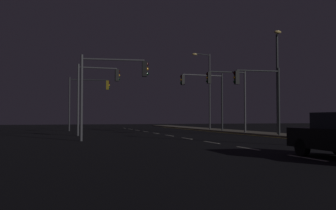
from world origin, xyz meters
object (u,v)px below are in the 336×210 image
at_px(traffic_light_far_center, 87,93).
at_px(traffic_light_near_right, 204,90).
at_px(traffic_light_far_left, 96,86).
at_px(street_lamp_across_street, 207,84).
at_px(traffic_light_near_left, 228,88).
at_px(traffic_light_mid_right, 112,80).
at_px(street_lamp_far_end, 277,74).
at_px(traffic_light_overhead_east, 259,87).

bearing_deg(traffic_light_far_center, traffic_light_near_right, -30.40).
distance_m(traffic_light_far_left, street_lamp_across_street, 14.45).
relative_size(traffic_light_near_right, traffic_light_near_left, 1.05).
height_order(traffic_light_far_left, street_lamp_across_street, street_lamp_across_street).
bearing_deg(traffic_light_mid_right, street_lamp_far_end, 7.63).
bearing_deg(street_lamp_across_street, traffic_light_near_right, -116.68).
bearing_deg(traffic_light_near_left, street_lamp_far_end, -59.28).
height_order(traffic_light_near_right, traffic_light_mid_right, traffic_light_near_right).
height_order(traffic_light_mid_right, traffic_light_overhead_east, traffic_light_mid_right).
bearing_deg(traffic_light_far_left, traffic_light_far_center, 90.15).
bearing_deg(street_lamp_across_street, street_lamp_far_end, -87.45).
height_order(traffic_light_overhead_east, street_lamp_across_street, street_lamp_across_street).
xyz_separation_m(traffic_light_near_left, street_lamp_across_street, (1.69, 8.43, 1.16)).
xyz_separation_m(traffic_light_far_center, traffic_light_overhead_east, (10.89, -15.52, -0.39)).
bearing_deg(street_lamp_far_end, traffic_light_far_left, 158.91).
height_order(traffic_light_overhead_east, street_lamp_far_end, street_lamp_far_end).
height_order(traffic_light_near_right, traffic_light_overhead_east, traffic_light_near_right).
xyz_separation_m(traffic_light_far_center, traffic_light_far_left, (0.03, -9.60, -0.07)).
bearing_deg(traffic_light_far_left, street_lamp_far_end, -21.09).
relative_size(traffic_light_near_left, traffic_light_mid_right, 1.03).
xyz_separation_m(traffic_light_far_center, street_lamp_far_end, (13.07, -14.63, 0.79)).
bearing_deg(street_lamp_across_street, traffic_light_near_left, -101.32).
height_order(traffic_light_near_right, traffic_light_far_left, traffic_light_near_right).
relative_size(traffic_light_mid_right, street_lamp_far_end, 0.67).
distance_m(traffic_light_far_center, street_lamp_far_end, 19.63).
relative_size(traffic_light_near_left, traffic_light_overhead_east, 1.10).
bearing_deg(traffic_light_far_center, traffic_light_overhead_east, -54.95).
xyz_separation_m(traffic_light_overhead_east, street_lamp_across_street, (1.64, 13.07, 1.49)).
xyz_separation_m(traffic_light_far_left, street_lamp_across_street, (12.50, 7.15, 1.17)).
bearing_deg(street_lamp_far_end, traffic_light_mid_right, -172.37).
bearing_deg(traffic_light_far_left, street_lamp_across_street, 29.76).
bearing_deg(traffic_light_near_left, traffic_light_far_center, 134.91).
xyz_separation_m(traffic_light_mid_right, street_lamp_across_street, (12.22, 13.89, 1.39)).
xyz_separation_m(traffic_light_near_left, street_lamp_far_end, (2.23, -3.75, 0.86)).
bearing_deg(street_lamp_across_street, traffic_light_mid_right, -131.35).
relative_size(traffic_light_far_center, traffic_light_overhead_east, 1.15).
bearing_deg(traffic_light_mid_right, traffic_light_near_right, 44.38).
distance_m(traffic_light_far_center, traffic_light_far_left, 9.60).
distance_m(traffic_light_far_center, traffic_light_overhead_east, 18.96).
height_order(traffic_light_far_center, street_lamp_across_street, street_lamp_across_street).
bearing_deg(traffic_light_overhead_east, street_lamp_across_street, 82.84).
relative_size(traffic_light_mid_right, street_lamp_across_street, 0.63).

